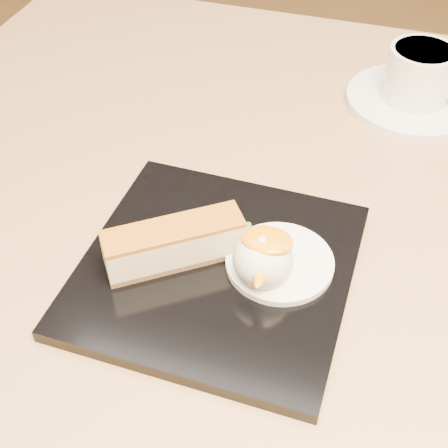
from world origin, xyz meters
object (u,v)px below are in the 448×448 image
(dessert_plate, at_px, (217,269))
(cheesecake, at_px, (174,244))
(ice_cream_scoop, at_px, (263,259))
(coffee_cup, at_px, (421,73))
(saucer, at_px, (412,100))
(table, at_px, (227,299))

(dessert_plate, xyz_separation_m, cheesecake, (-0.04, -0.01, 0.02))
(ice_cream_scoop, relative_size, coffee_cup, 0.50)
(cheesecake, xyz_separation_m, saucer, (0.17, 0.32, -0.03))
(table, bearing_deg, cheesecake, -98.18)
(coffee_cup, bearing_deg, table, -114.77)
(dessert_plate, height_order, ice_cream_scoop, ice_cream_scoop)
(cheesecake, xyz_separation_m, coffee_cup, (0.17, 0.32, 0.01))
(dessert_plate, xyz_separation_m, coffee_cup, (0.14, 0.31, 0.03))
(table, relative_size, coffee_cup, 8.26)
(table, relative_size, saucer, 5.33)
(table, relative_size, dessert_plate, 3.64)
(cheesecake, height_order, saucer, cheesecake)
(table, distance_m, dessert_plate, 0.19)
(saucer, distance_m, coffee_cup, 0.04)
(table, height_order, dessert_plate, dessert_plate)
(dessert_plate, xyz_separation_m, saucer, (0.13, 0.31, -0.00))
(dessert_plate, bearing_deg, cheesecake, -171.87)
(ice_cream_scoop, xyz_separation_m, coffee_cup, (0.10, 0.32, 0.00))
(saucer, bearing_deg, dessert_plate, -113.15)
(cheesecake, bearing_deg, coffee_cup, 25.57)
(dessert_plate, relative_size, cheesecake, 1.98)
(cheesecake, bearing_deg, table, 45.64)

